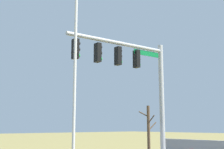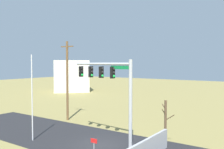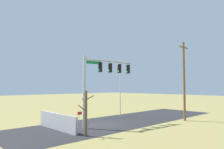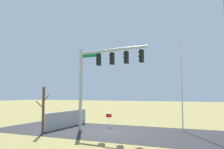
{
  "view_description": "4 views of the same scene",
  "coord_description": "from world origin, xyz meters",
  "px_view_note": "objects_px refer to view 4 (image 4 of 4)",
  "views": [
    {
      "loc": [
        -10.96,
        -10.51,
        2.27
      ],
      "look_at": [
        -0.96,
        0.85,
        4.83
      ],
      "focal_mm": 48.72,
      "sensor_mm": 36.0,
      "label": 1
    },
    {
      "loc": [
        12.43,
        -16.06,
        6.63
      ],
      "look_at": [
        -0.02,
        1.65,
        5.64
      ],
      "focal_mm": 40.7,
      "sensor_mm": 36.0,
      "label": 2
    },
    {
      "loc": [
        14.47,
        16.72,
        3.94
      ],
      "look_at": [
        -0.72,
        0.94,
        5.17
      ],
      "focal_mm": 33.91,
      "sensor_mm": 36.0,
      "label": 3
    },
    {
      "loc": [
        -7.83,
        17.5,
        3.05
      ],
      "look_at": [
        -0.45,
        0.61,
        4.61
      ],
      "focal_mm": 37.1,
      "sensor_mm": 36.0,
      "label": 4
    }
  ],
  "objects_px": {
    "bare_tree": "(43,109)",
    "flagpole": "(182,87)",
    "signal_mast": "(100,70)",
    "open_sign": "(109,117)"
  },
  "relations": [
    {
      "from": "flagpole",
      "to": "open_sign",
      "type": "distance_m",
      "value": 7.11
    },
    {
      "from": "bare_tree",
      "to": "open_sign",
      "type": "xyz_separation_m",
      "value": [
        -3.16,
        -5.31,
        -0.95
      ]
    },
    {
      "from": "bare_tree",
      "to": "open_sign",
      "type": "relative_size",
      "value": 2.95
    },
    {
      "from": "signal_mast",
      "to": "open_sign",
      "type": "bearing_deg",
      "value": -79.93
    },
    {
      "from": "signal_mast",
      "to": "flagpole",
      "type": "xyz_separation_m",
      "value": [
        -6.04,
        -3.16,
        -1.29
      ]
    },
    {
      "from": "signal_mast",
      "to": "flagpole",
      "type": "height_order",
      "value": "flagpole"
    },
    {
      "from": "open_sign",
      "to": "signal_mast",
      "type": "bearing_deg",
      "value": 100.07
    },
    {
      "from": "bare_tree",
      "to": "flagpole",
      "type": "bearing_deg",
      "value": -150.2
    },
    {
      "from": "flagpole",
      "to": "bare_tree",
      "type": "height_order",
      "value": "flagpole"
    },
    {
      "from": "signal_mast",
      "to": "open_sign",
      "type": "relative_size",
      "value": 5.66
    }
  ]
}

